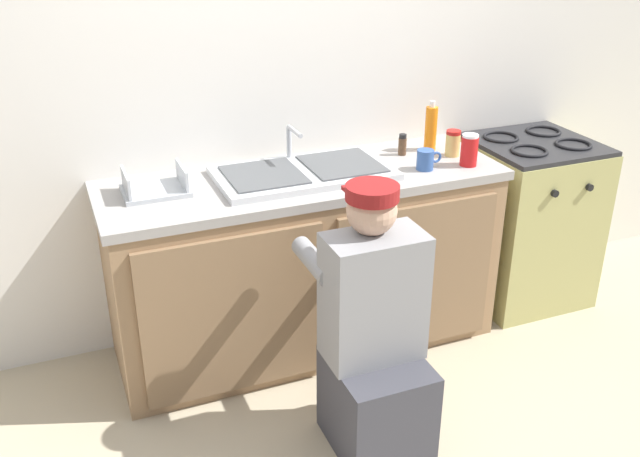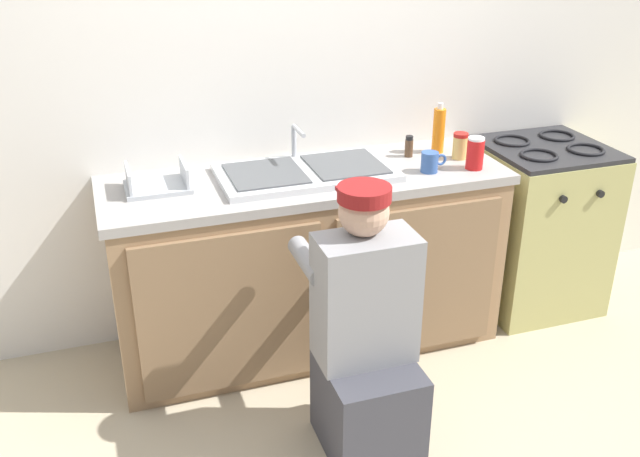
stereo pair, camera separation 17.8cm
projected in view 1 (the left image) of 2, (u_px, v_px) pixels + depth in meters
name	position (u px, v px, depth m)	size (l,w,h in m)	color
ground_plane	(328.00, 373.00, 3.38)	(12.00, 12.00, 0.00)	tan
back_wall	(277.00, 81.00, 3.39)	(6.00, 0.10, 2.50)	silver
counter_cabinet	(305.00, 267.00, 3.44)	(1.83, 0.62, 0.85)	#997551
countertop	(304.00, 180.00, 3.26)	(1.87, 0.62, 0.04)	#9E9993
sink_double_basin	(303.00, 172.00, 3.24)	(0.80, 0.44, 0.19)	silver
stove_range	(526.00, 220.00, 3.88)	(0.60, 0.62, 0.91)	tan
plumber_person	(375.00, 343.00, 2.79)	(0.42, 0.61, 1.10)	#3F3F47
soap_bottle_orange	(431.00, 128.00, 3.54)	(0.06, 0.06, 0.25)	orange
coffee_mug	(426.00, 160.00, 3.31)	(0.13, 0.08, 0.09)	#335699
dish_rack_tray	(155.00, 188.00, 3.05)	(0.28, 0.22, 0.11)	#B2B7BC
spice_bottle_pepper	(402.00, 145.00, 3.49)	(0.04, 0.04, 0.10)	#513823
soda_cup_red	(469.00, 150.00, 3.35)	(0.08, 0.08, 0.15)	red
condiment_jar	(453.00, 143.00, 3.48)	(0.07, 0.07, 0.13)	#DBB760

